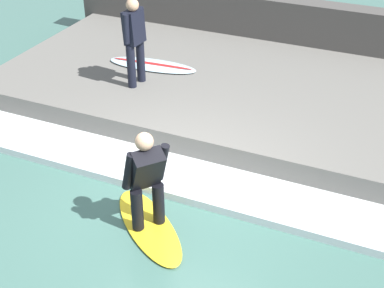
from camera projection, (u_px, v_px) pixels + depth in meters
The scene contains 8 objects.
ground_plane at pixel (173, 208), 7.70m from camera, with size 28.00×28.00×0.00m, color #426B60.
concrete_ledge at pixel (248, 95), 10.12m from camera, with size 4.40×9.63×0.49m, color #66635E.
back_wall at pixel (284, 30), 11.77m from camera, with size 0.50×10.12×1.38m, color #474442.
wave_foam_crest at pixel (191, 181), 8.15m from camera, with size 0.98×9.15×0.13m, color silver.
surfboard_riding at pixel (149, 226), 7.33m from camera, with size 1.57×1.71×0.06m.
surfer_riding at pixel (146, 177), 6.87m from camera, with size 0.61×0.62×1.46m.
surfer_waiting_near at pixel (134, 38), 9.51m from camera, with size 0.55×0.30×1.61m.
surfboard_waiting_near at pixel (152, 65), 10.63m from camera, with size 0.70×1.87×0.07m.
Camera 1 is at (-5.37, -2.64, 4.94)m, focal length 50.00 mm.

